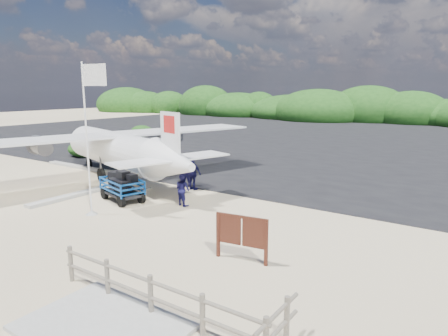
# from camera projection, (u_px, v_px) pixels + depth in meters

# --- Properties ---
(ground) EXTENTS (160.00, 160.00, 0.00)m
(ground) POSITION_uv_depth(u_px,v_px,m) (133.00, 215.00, 16.63)
(ground) COLOR beige
(asphalt_apron) EXTENTS (90.00, 50.00, 0.04)m
(asphalt_apron) POSITION_uv_depth(u_px,v_px,m) (352.00, 140.00, 40.92)
(asphalt_apron) COLOR #B2B2B2
(asphalt_apron) RESTS_ON ground
(lagoon) EXTENTS (9.00, 7.00, 0.40)m
(lagoon) POSITION_uv_depth(u_px,v_px,m) (43.00, 181.00, 22.83)
(lagoon) COLOR #B2B2B2
(lagoon) RESTS_ON ground
(walkway_pad) EXTENTS (3.50, 2.50, 0.10)m
(walkway_pad) POSITION_uv_depth(u_px,v_px,m) (102.00, 329.00, 8.73)
(walkway_pad) COLOR #B2B2B2
(walkway_pad) RESTS_ON ground
(vegetation_band) EXTENTS (124.00, 8.00, 4.40)m
(vegetation_band) POSITION_uv_depth(u_px,v_px,m) (401.00, 123.00, 61.16)
(vegetation_band) COLOR #B2B2B2
(vegetation_band) RESTS_ON ground
(fence) EXTENTS (6.40, 2.00, 1.10)m
(fence) POSITION_uv_depth(u_px,v_px,m) (151.00, 315.00, 9.26)
(fence) COLOR #B2B2B2
(fence) RESTS_ON ground
(baggage_cart) EXTENTS (2.81, 2.07, 1.26)m
(baggage_cart) POSITION_uv_depth(u_px,v_px,m) (123.00, 201.00, 18.71)
(baggage_cart) COLOR #0B4DAE
(baggage_cart) RESTS_ON ground
(flagpole) EXTENTS (1.29, 0.65, 6.20)m
(flagpole) POSITION_uv_depth(u_px,v_px,m) (92.00, 214.00, 16.70)
(flagpole) COLOR white
(flagpole) RESTS_ON ground
(signboard) EXTENTS (1.79, 0.43, 1.47)m
(signboard) POSITION_uv_depth(u_px,v_px,m) (241.00, 261.00, 12.19)
(signboard) COLOR #4C2215
(signboard) RESTS_ON ground
(crew_a) EXTENTS (0.70, 0.58, 1.65)m
(crew_a) POSITION_uv_depth(u_px,v_px,m) (186.00, 171.00, 21.35)
(crew_a) COLOR #131244
(crew_a) RESTS_ON ground
(crew_b) EXTENTS (0.82, 0.70, 1.49)m
(crew_b) POSITION_uv_depth(u_px,v_px,m) (183.00, 189.00, 17.86)
(crew_b) COLOR #131244
(crew_b) RESTS_ON ground
(crew_c) EXTENTS (1.06, 0.49, 1.76)m
(crew_c) POSITION_uv_depth(u_px,v_px,m) (193.00, 173.00, 20.59)
(crew_c) COLOR #131244
(crew_c) RESTS_ON ground
(aircraft_small) EXTENTS (9.25, 9.25, 2.36)m
(aircraft_small) POSITION_uv_depth(u_px,v_px,m) (323.00, 131.00, 49.71)
(aircraft_small) COLOR #B2B2B2
(aircraft_small) RESTS_ON ground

